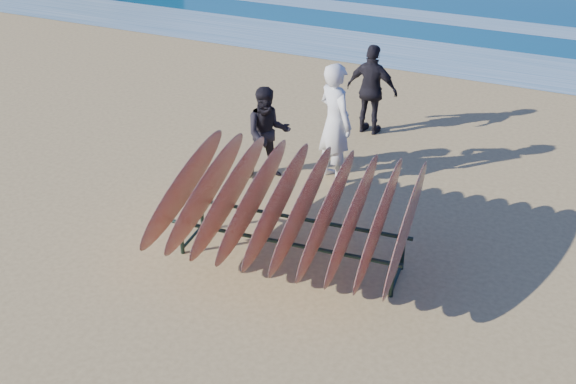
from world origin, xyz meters
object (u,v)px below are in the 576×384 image
object	(u,v)px
person_dark_a	(268,133)
person_white	(335,123)
surfboard_rack	(290,205)
person_dark_b	(372,90)

from	to	relation	value
person_dark_a	person_white	bearing A→B (deg)	-13.82
surfboard_rack	person_dark_b	xyz separation A→B (m)	(-0.42, 4.55, -0.04)
person_dark_b	person_white	bearing A→B (deg)	96.56
person_dark_b	person_dark_a	bearing A→B (deg)	73.37
person_white	person_dark_b	size ratio (longest dim) A/B	1.18
surfboard_rack	person_dark_a	size ratio (longest dim) A/B	2.16
surfboard_rack	person_white	world-z (taller)	person_white
person_dark_a	person_dark_b	xyz separation A→B (m)	(0.96, 2.42, 0.06)
surfboard_rack	person_dark_b	world-z (taller)	person_dark_b
person_white	person_dark_b	world-z (taller)	person_white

